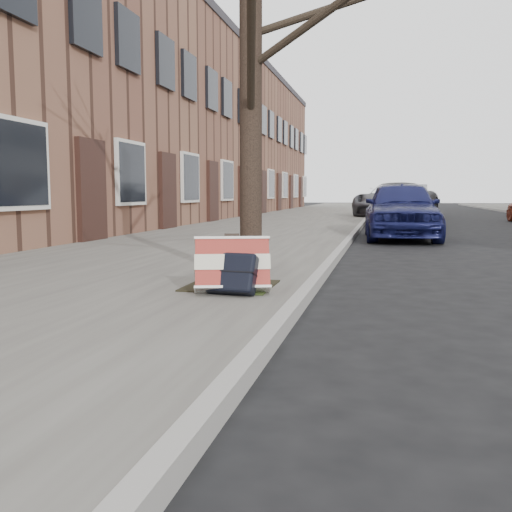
% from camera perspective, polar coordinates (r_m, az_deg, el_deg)
% --- Properties ---
extents(ground, '(120.00, 120.00, 0.00)m').
position_cam_1_polar(ground, '(4.39, 19.14, -7.85)').
color(ground, black).
rests_on(ground, ground).
extents(near_sidewalk, '(5.00, 70.00, 0.12)m').
position_cam_1_polar(near_sidewalk, '(19.53, 3.44, 3.40)').
color(near_sidewalk, slate).
rests_on(near_sidewalk, ground).
extents(house_near, '(6.80, 40.00, 7.00)m').
position_cam_1_polar(house_near, '(22.33, -11.53, 12.49)').
color(house_near, brown).
rests_on(house_near, ground).
extents(dirt_patch, '(0.85, 0.85, 0.02)m').
position_cam_1_polar(dirt_patch, '(5.72, -2.55, -2.97)').
color(dirt_patch, black).
rests_on(dirt_patch, near_sidewalk).
extents(street_tree, '(0.23, 0.23, 4.93)m').
position_cam_1_polar(street_tree, '(6.27, -0.53, 20.51)').
color(street_tree, black).
rests_on(street_tree, near_sidewalk).
extents(suitcase_red, '(0.76, 0.55, 0.53)m').
position_cam_1_polar(suitcase_red, '(5.28, -2.39, -0.93)').
color(suitcase_red, maroon).
rests_on(suitcase_red, near_sidewalk).
extents(suitcase_navy, '(0.55, 0.36, 0.41)m').
position_cam_1_polar(suitcase_navy, '(5.22, -2.71, -1.67)').
color(suitcase_navy, black).
rests_on(suitcase_navy, near_sidewalk).
extents(car_near_front, '(1.79, 4.04, 1.35)m').
position_cam_1_polar(car_near_front, '(13.52, 14.28, 4.54)').
color(car_near_front, '#141749').
rests_on(car_near_front, ground).
extents(car_near_mid, '(1.77, 4.16, 1.33)m').
position_cam_1_polar(car_near_mid, '(19.10, 14.53, 4.96)').
color(car_near_mid, '#A2A5A9').
rests_on(car_near_mid, ground).
extents(car_near_back, '(3.92, 5.89, 1.50)m').
position_cam_1_polar(car_near_back, '(24.64, 13.87, 5.43)').
color(car_near_back, '#3F3E44').
rests_on(car_near_back, ground).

